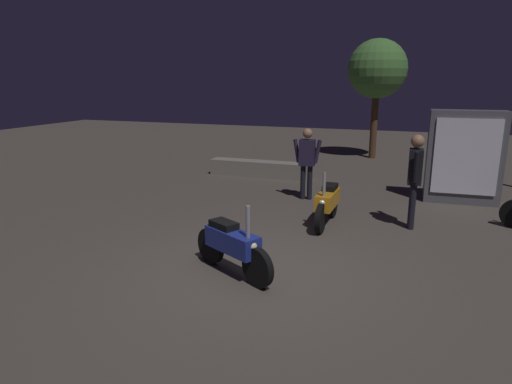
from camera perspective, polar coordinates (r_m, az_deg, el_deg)
The scene contains 8 objects.
ground_plane at distance 6.74m, azimuth 0.73°, elevation -10.17°, with size 40.00×40.00×0.00m, color #4C443D.
motorcycle_blue_foreground at distance 6.54m, azimuth -3.01°, elevation -6.79°, with size 1.50×0.90×1.11m.
motorcycle_orange_parked_right at distance 8.84m, azimuth 9.02°, elevation -1.36°, with size 0.32×1.66×1.11m.
person_rider_beside at distance 10.56m, azimuth 6.46°, elevation 4.35°, with size 0.67×0.27×1.67m.
person_bystander_far at distance 8.89m, azimuth 19.44°, elevation 2.32°, with size 0.25×0.67×1.79m.
tree_left_bg at distance 16.62m, azimuth 15.09°, elevation 14.71°, with size 2.02×2.02×4.12m.
kiosk_billboard at distance 11.23m, azimuth 24.84°, elevation 4.01°, with size 1.62×0.60×2.10m.
planter_wall_low at distance 13.15m, azimuth 0.56°, elevation 2.95°, with size 2.99×0.50×0.45m.
Camera 1 is at (2.00, -5.81, 2.77)m, focal length 31.64 mm.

